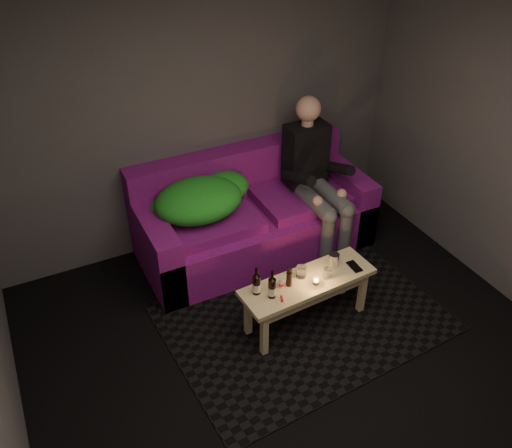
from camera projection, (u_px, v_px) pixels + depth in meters
The scene contains 17 objects.
floor at pixel (324, 392), 3.98m from camera, with size 4.50×4.50×0.00m, color black.
room at pixel (302, 168), 3.37m from camera, with size 4.50×4.50×4.50m.
rug at pixel (302, 317), 4.60m from camera, with size 2.24×1.63×0.01m, color black.
sofa at pixel (252, 217), 5.23m from camera, with size 2.19×0.98×0.94m.
green_blanket at pixel (202, 198), 4.82m from camera, with size 0.96×0.66×0.33m.
person at pixel (315, 175), 5.07m from camera, with size 0.39×0.91×1.46m.
coffee_table at pixel (307, 288), 4.35m from camera, with size 1.14×0.42×0.46m.
beer_bottle_a at pixel (256, 284), 4.12m from camera, with size 0.06×0.06×0.25m.
beer_bottle_b at pixel (272, 287), 4.09m from camera, with size 0.06×0.06×0.25m.
salt_shaker at pixel (281, 283), 4.21m from camera, with size 0.04×0.04×0.09m, color silver.
pepper_mill at pixel (289, 279), 4.21m from camera, with size 0.05×0.05×0.13m, color black.
tumbler_back at pixel (301, 272), 4.31m from camera, with size 0.08×0.08×0.10m, color white.
tealight at pixel (316, 281), 4.25m from camera, with size 0.06×0.06×0.05m.
tumbler_front at pixel (327, 273), 4.30m from camera, with size 0.07×0.07×0.09m, color white.
steel_cup at pixel (334, 260), 4.41m from camera, with size 0.09×0.09×0.12m, color silver.
smartphone at pixel (354, 267), 4.43m from camera, with size 0.07×0.15×0.01m, color black.
red_lighter at pixel (282, 299), 4.11m from camera, with size 0.02×0.07×0.01m, color red.
Camera 1 is at (-1.58, -2.04, 3.31)m, focal length 38.00 mm.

